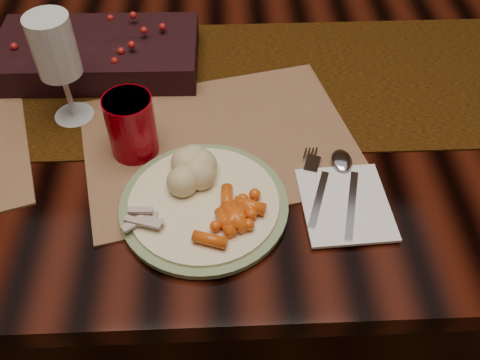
{
  "coord_description": "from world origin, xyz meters",
  "views": [
    {
      "loc": [
        0.01,
        -0.81,
        1.37
      ],
      "look_at": [
        0.03,
        -0.3,
        0.8
      ],
      "focal_mm": 40.0,
      "sensor_mm": 36.0,
      "label": 1
    }
  ],
  "objects_px": {
    "dinner_plate": "(204,204)",
    "turkey_shreds": "(144,219)",
    "centerpiece": "(97,49)",
    "mashed_potatoes": "(186,169)",
    "red_cup": "(131,126)",
    "placemat_main": "(219,142)",
    "wine_glass": "(61,71)",
    "napkin": "(345,204)",
    "baby_carrots": "(231,217)",
    "dining_table": "(223,206)"
  },
  "relations": [
    {
      "from": "dining_table",
      "to": "baby_carrots",
      "type": "relative_size",
      "value": 15.84
    },
    {
      "from": "napkin",
      "to": "placemat_main",
      "type": "bearing_deg",
      "value": 138.94
    },
    {
      "from": "dining_table",
      "to": "napkin",
      "type": "bearing_deg",
      "value": -59.31
    },
    {
      "from": "baby_carrots",
      "to": "red_cup",
      "type": "distance_m",
      "value": 0.23
    },
    {
      "from": "dinner_plate",
      "to": "turkey_shreds",
      "type": "relative_size",
      "value": 3.84
    },
    {
      "from": "napkin",
      "to": "red_cup",
      "type": "bearing_deg",
      "value": 154.88
    },
    {
      "from": "centerpiece",
      "to": "turkey_shreds",
      "type": "distance_m",
      "value": 0.41
    },
    {
      "from": "dinner_plate",
      "to": "dining_table",
      "type": "bearing_deg",
      "value": 85.54
    },
    {
      "from": "centerpiece",
      "to": "red_cup",
      "type": "bearing_deg",
      "value": -69.19
    },
    {
      "from": "placemat_main",
      "to": "turkey_shreds",
      "type": "distance_m",
      "value": 0.21
    },
    {
      "from": "red_cup",
      "to": "wine_glass",
      "type": "distance_m",
      "value": 0.15
    },
    {
      "from": "turkey_shreds",
      "to": "placemat_main",
      "type": "bearing_deg",
      "value": 58.91
    },
    {
      "from": "placemat_main",
      "to": "red_cup",
      "type": "height_order",
      "value": "red_cup"
    },
    {
      "from": "dinner_plate",
      "to": "napkin",
      "type": "distance_m",
      "value": 0.21
    },
    {
      "from": "baby_carrots",
      "to": "turkey_shreds",
      "type": "distance_m",
      "value": 0.12
    },
    {
      "from": "mashed_potatoes",
      "to": "placemat_main",
      "type": "bearing_deg",
      "value": 63.81
    },
    {
      "from": "centerpiece",
      "to": "napkin",
      "type": "distance_m",
      "value": 0.55
    },
    {
      "from": "turkey_shreds",
      "to": "centerpiece",
      "type": "bearing_deg",
      "value": 106.48
    },
    {
      "from": "centerpiece",
      "to": "dinner_plate",
      "type": "xyz_separation_m",
      "value": [
        0.2,
        -0.36,
        -0.03
      ]
    },
    {
      "from": "dinner_plate",
      "to": "baby_carrots",
      "type": "distance_m",
      "value": 0.06
    },
    {
      "from": "centerpiece",
      "to": "dinner_plate",
      "type": "distance_m",
      "value": 0.41
    },
    {
      "from": "mashed_potatoes",
      "to": "turkey_shreds",
      "type": "distance_m",
      "value": 0.1
    },
    {
      "from": "red_cup",
      "to": "centerpiece",
      "type": "bearing_deg",
      "value": 110.81
    },
    {
      "from": "mashed_potatoes",
      "to": "red_cup",
      "type": "xyz_separation_m",
      "value": [
        -0.09,
        0.08,
        0.01
      ]
    },
    {
      "from": "baby_carrots",
      "to": "napkin",
      "type": "relative_size",
      "value": 0.77
    },
    {
      "from": "dining_table",
      "to": "dinner_plate",
      "type": "bearing_deg",
      "value": -94.46
    },
    {
      "from": "mashed_potatoes",
      "to": "wine_glass",
      "type": "relative_size",
      "value": 0.46
    },
    {
      "from": "napkin",
      "to": "centerpiece",
      "type": "bearing_deg",
      "value": 135.47
    },
    {
      "from": "placemat_main",
      "to": "napkin",
      "type": "distance_m",
      "value": 0.24
    },
    {
      "from": "baby_carrots",
      "to": "wine_glass",
      "type": "relative_size",
      "value": 0.58
    },
    {
      "from": "baby_carrots",
      "to": "dinner_plate",
      "type": "bearing_deg",
      "value": 134.76
    },
    {
      "from": "baby_carrots",
      "to": "napkin",
      "type": "height_order",
      "value": "baby_carrots"
    },
    {
      "from": "turkey_shreds",
      "to": "napkin",
      "type": "xyz_separation_m",
      "value": [
        0.29,
        0.03,
        -0.02
      ]
    },
    {
      "from": "placemat_main",
      "to": "mashed_potatoes",
      "type": "xyz_separation_m",
      "value": [
        -0.05,
        -0.1,
        0.04
      ]
    },
    {
      "from": "turkey_shreds",
      "to": "baby_carrots",
      "type": "bearing_deg",
      "value": -1.48
    },
    {
      "from": "placemat_main",
      "to": "dinner_plate",
      "type": "xyz_separation_m",
      "value": [
        -0.02,
        -0.14,
        0.01
      ]
    },
    {
      "from": "baby_carrots",
      "to": "napkin",
      "type": "xyz_separation_m",
      "value": [
        0.17,
        0.03,
        -0.02
      ]
    },
    {
      "from": "dining_table",
      "to": "placemat_main",
      "type": "bearing_deg",
      "value": -90.14
    },
    {
      "from": "turkey_shreds",
      "to": "red_cup",
      "type": "xyz_separation_m",
      "value": [
        -0.03,
        0.16,
        0.03
      ]
    },
    {
      "from": "placemat_main",
      "to": "napkin",
      "type": "xyz_separation_m",
      "value": [
        0.19,
        -0.15,
        0.0
      ]
    },
    {
      "from": "centerpiece",
      "to": "napkin",
      "type": "bearing_deg",
      "value": -41.55
    },
    {
      "from": "centerpiece",
      "to": "wine_glass",
      "type": "relative_size",
      "value": 1.92
    },
    {
      "from": "placemat_main",
      "to": "red_cup",
      "type": "distance_m",
      "value": 0.15
    },
    {
      "from": "wine_glass",
      "to": "napkin",
      "type": "bearing_deg",
      "value": -26.9
    },
    {
      "from": "baby_carrots",
      "to": "wine_glass",
      "type": "bearing_deg",
      "value": 136.05
    },
    {
      "from": "placemat_main",
      "to": "mashed_potatoes",
      "type": "height_order",
      "value": "mashed_potatoes"
    },
    {
      "from": "placemat_main",
      "to": "wine_glass",
      "type": "height_order",
      "value": "wine_glass"
    },
    {
      "from": "centerpiece",
      "to": "turkey_shreds",
      "type": "xyz_separation_m",
      "value": [
        0.12,
        -0.4,
        -0.01
      ]
    },
    {
      "from": "dinner_plate",
      "to": "red_cup",
      "type": "height_order",
      "value": "red_cup"
    },
    {
      "from": "napkin",
      "to": "turkey_shreds",
      "type": "bearing_deg",
      "value": -176.82
    }
  ]
}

